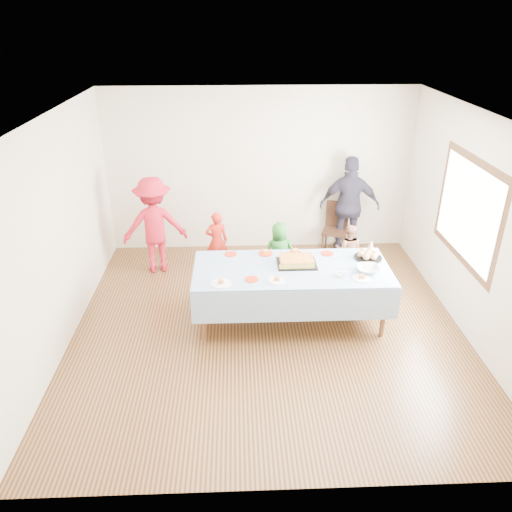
{
  "coord_description": "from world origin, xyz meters",
  "views": [
    {
      "loc": [
        -0.38,
        -5.46,
        3.73
      ],
      "look_at": [
        -0.14,
        0.3,
        0.88
      ],
      "focal_mm": 35.0,
      "sensor_mm": 36.0,
      "label": 1
    }
  ],
  "objects": [
    {
      "name": "plate_white_right",
      "position": [
        1.13,
        -0.18,
        0.79
      ],
      "size": [
        0.22,
        0.22,
        0.01
      ],
      "primitive_type": "cylinder",
      "color": "white",
      "rests_on": "party_table"
    },
    {
      "name": "plate_white_mid",
      "position": [
        0.09,
        -0.2,
        0.79
      ],
      "size": [
        0.2,
        0.2,
        0.01
      ],
      "primitive_type": "cylinder",
      "color": "white",
      "rests_on": "party_table"
    },
    {
      "name": "room_walls",
      "position": [
        0.05,
        0.0,
        1.77
      ],
      "size": [
        5.04,
        5.04,
        2.72
      ],
      "color": "beige",
      "rests_on": "ground"
    },
    {
      "name": "toddler_left",
      "position": [
        -0.7,
        1.67,
        0.48
      ],
      "size": [
        0.38,
        0.28,
        0.96
      ],
      "primitive_type": "imported",
      "rotation": [
        0.0,
        0.0,
        3.29
      ],
      "color": "red",
      "rests_on": "ground"
    },
    {
      "name": "dining_chair",
      "position": [
        1.27,
        2.21,
        0.49
      ],
      "size": [
        0.49,
        0.49,
        0.88
      ],
      "rotation": [
        0.0,
        0.0,
        -0.34
      ],
      "color": "black",
      "rests_on": "ground"
    },
    {
      "name": "plate_white_left",
      "position": [
        -0.59,
        -0.24,
        0.79
      ],
      "size": [
        0.25,
        0.25,
        0.01
      ],
      "primitive_type": "cylinder",
      "color": "white",
      "rests_on": "party_table"
    },
    {
      "name": "plate_red_far_d",
      "position": [
        0.83,
        0.53,
        0.79
      ],
      "size": [
        0.17,
        0.17,
        0.01
      ],
      "primitive_type": "cylinder",
      "color": "red",
      "rests_on": "party_table"
    },
    {
      "name": "adult_left",
      "position": [
        -1.65,
        1.67,
        0.76
      ],
      "size": [
        1.07,
        0.73,
        1.52
      ],
      "primitive_type": "imported",
      "rotation": [
        0.0,
        0.0,
        3.32
      ],
      "color": "red",
      "rests_on": "ground"
    },
    {
      "name": "toddler_mid",
      "position": [
        0.24,
        1.22,
        0.47
      ],
      "size": [
        0.5,
        0.37,
        0.95
      ],
      "primitive_type": "imported",
      "rotation": [
        0.0,
        0.0,
        3.3
      ],
      "color": "#236924",
      "rests_on": "ground"
    },
    {
      "name": "toddler_right",
      "position": [
        1.32,
        1.38,
        0.42
      ],
      "size": [
        0.48,
        0.42,
        0.84
      ],
      "primitive_type": "imported",
      "rotation": [
        0.0,
        0.0,
        2.86
      ],
      "color": "#B57254",
      "rests_on": "ground"
    },
    {
      "name": "plate_red_far_b",
      "position": [
        -0.0,
        0.56,
        0.79
      ],
      "size": [
        0.2,
        0.2,
        0.01
      ],
      "primitive_type": "cylinder",
      "color": "red",
      "rests_on": "party_table"
    },
    {
      "name": "plate_red_far_a",
      "position": [
        -0.47,
        0.56,
        0.79
      ],
      "size": [
        0.16,
        0.16,
        0.01
      ],
      "primitive_type": "cylinder",
      "color": "red",
      "rests_on": "party_table"
    },
    {
      "name": "party_hat",
      "position": [
        1.42,
        0.55,
        0.87
      ],
      "size": [
        0.11,
        0.11,
        0.19
      ],
      "primitive_type": "cone",
      "color": "white",
      "rests_on": "party_table"
    },
    {
      "name": "plate_red_far_c",
      "position": [
        0.4,
        0.57,
        0.79
      ],
      "size": [
        0.16,
        0.16,
        0.01
      ],
      "primitive_type": "cylinder",
      "color": "red",
      "rests_on": "party_table"
    },
    {
      "name": "punch_bowl",
      "position": [
        1.25,
        -0.0,
        0.82
      ],
      "size": [
        0.29,
        0.29,
        0.07
      ],
      "primitive_type": "imported",
      "color": "silver",
      "rests_on": "party_table"
    },
    {
      "name": "rolls_tray",
      "position": [
        1.34,
        0.37,
        0.83
      ],
      "size": [
        0.37,
        0.37,
        0.11
      ],
      "color": "black",
      "rests_on": "party_table"
    },
    {
      "name": "ground",
      "position": [
        0.0,
        0.0,
        0.0
      ],
      "size": [
        5.0,
        5.0,
        0.0
      ],
      "primitive_type": "plane",
      "color": "#442113",
      "rests_on": "ground"
    },
    {
      "name": "adult_right",
      "position": [
        1.48,
        2.2,
        0.83
      ],
      "size": [
        1.03,
        0.55,
        1.66
      ],
      "primitive_type": "imported",
      "rotation": [
        0.0,
        0.0,
        2.98
      ],
      "color": "#302C3D",
      "rests_on": "ground"
    },
    {
      "name": "plate_red_near",
      "position": [
        -0.22,
        -0.15,
        0.79
      ],
      "size": [
        0.17,
        0.17,
        0.01
      ],
      "primitive_type": "cylinder",
      "color": "red",
      "rests_on": "party_table"
    },
    {
      "name": "party_table",
      "position": [
        0.31,
        0.14,
        0.72
      ],
      "size": [
        2.5,
        1.1,
        0.78
      ],
      "color": "brown",
      "rests_on": "ground"
    },
    {
      "name": "birthday_cake",
      "position": [
        0.38,
        0.24,
        0.82
      ],
      "size": [
        0.5,
        0.39,
        0.09
      ],
      "color": "black",
      "rests_on": "party_table"
    },
    {
      "name": "fork_pile",
      "position": [
        0.88,
        -0.08,
        0.81
      ],
      "size": [
        0.24,
        0.18,
        0.07
      ],
      "primitive_type": null,
      "color": "white",
      "rests_on": "party_table"
    }
  ]
}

